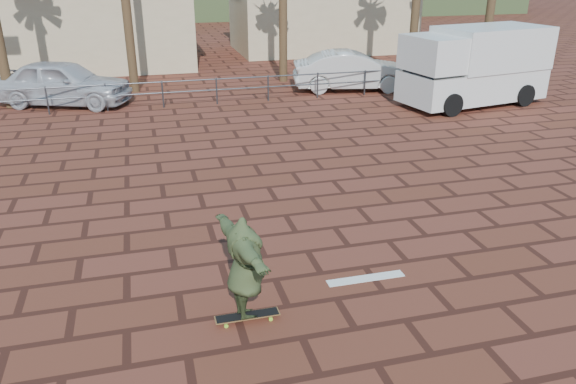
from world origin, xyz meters
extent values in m
plane|color=brown|center=(0.00, 0.00, 0.00)|extent=(120.00, 120.00, 0.00)
cube|color=white|center=(0.70, -1.20, 0.00)|extent=(1.40, 0.22, 0.01)
cylinder|color=#47494F|center=(-6.00, 12.00, 0.50)|extent=(0.06, 0.06, 1.00)
cylinder|color=#47494F|center=(-4.00, 12.00, 0.50)|extent=(0.06, 0.06, 1.00)
cylinder|color=#47494F|center=(-2.00, 12.00, 0.50)|extent=(0.06, 0.06, 1.00)
cylinder|color=#47494F|center=(0.00, 12.00, 0.50)|extent=(0.06, 0.06, 1.00)
cylinder|color=#47494F|center=(2.00, 12.00, 0.50)|extent=(0.06, 0.06, 1.00)
cylinder|color=#47494F|center=(4.00, 12.00, 0.50)|extent=(0.06, 0.06, 1.00)
cylinder|color=#47494F|center=(6.00, 12.00, 0.50)|extent=(0.06, 0.06, 1.00)
cylinder|color=#47494F|center=(8.00, 12.00, 0.50)|extent=(0.06, 0.06, 1.00)
cylinder|color=#47494F|center=(10.00, 12.00, 0.50)|extent=(0.06, 0.06, 1.00)
cylinder|color=#47494F|center=(12.00, 12.00, 0.50)|extent=(0.06, 0.06, 1.00)
cylinder|color=#47494F|center=(0.00, 12.00, 0.95)|extent=(24.00, 0.05, 0.05)
cylinder|color=#47494F|center=(0.00, 12.00, 0.55)|extent=(24.00, 0.05, 0.05)
cylinder|color=brown|center=(3.50, 15.50, 3.25)|extent=(0.36, 0.36, 6.50)
cube|color=beige|center=(-6.00, 22.00, 2.00)|extent=(12.00, 7.00, 4.00)
cube|color=beige|center=(8.00, 24.00, 2.25)|extent=(10.00, 6.00, 4.50)
cube|color=olive|center=(-1.53, -1.87, 0.09)|extent=(1.00, 0.22, 0.02)
cube|color=black|center=(-1.53, -1.87, 0.10)|extent=(0.96, 0.20, 0.00)
cube|color=silver|center=(-1.88, -1.87, 0.06)|extent=(0.05, 0.16, 0.03)
cube|color=silver|center=(-1.19, -1.87, 0.06)|extent=(0.05, 0.16, 0.03)
cylinder|color=#9CE02F|center=(-1.88, -1.97, 0.03)|extent=(0.06, 0.03, 0.06)
cylinder|color=#9CE02F|center=(-1.88, -1.77, 0.03)|extent=(0.06, 0.03, 0.06)
cylinder|color=#9CE02F|center=(-1.19, -1.97, 0.03)|extent=(0.06, 0.03, 0.06)
cylinder|color=#9CE02F|center=(-1.19, -1.77, 0.03)|extent=(0.06, 0.03, 0.06)
imported|color=#3A4726|center=(-1.53, -1.87, 0.93)|extent=(0.86, 2.11, 1.67)
cube|color=silver|center=(9.30, 9.52, 0.76)|extent=(5.77, 3.17, 1.11)
cube|color=silver|center=(10.00, 9.65, 2.07)|extent=(4.40, 3.02, 1.52)
cube|color=silver|center=(7.41, 9.18, 2.02)|extent=(1.99, 2.48, 1.21)
cube|color=black|center=(6.77, 9.06, 1.57)|extent=(0.37, 1.70, 0.66)
cylinder|color=black|center=(7.70, 8.15, 0.40)|extent=(0.85, 0.42, 0.81)
cylinder|color=black|center=(7.32, 10.24, 0.40)|extent=(0.85, 0.42, 0.81)
cylinder|color=black|center=(11.09, 8.77, 0.40)|extent=(0.85, 0.42, 0.81)
cylinder|color=black|center=(10.71, 10.86, 0.40)|extent=(0.85, 0.42, 0.81)
imported|color=silver|center=(-5.56, 13.34, 0.84)|extent=(5.35, 3.64, 1.69)
imported|color=silver|center=(5.83, 13.00, 0.80)|extent=(5.10, 2.61, 1.60)
cylinder|color=gray|center=(8.79, 10.00, 0.97)|extent=(0.05, 0.05, 1.95)
cube|color=#193FB2|center=(8.79, 10.00, 1.77)|extent=(0.38, 0.19, 0.40)
camera|label=1|loc=(-2.77, -9.01, 5.18)|focal=35.00mm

